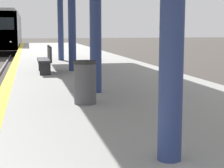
# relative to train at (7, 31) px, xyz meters

# --- Properties ---
(train) EXTENTS (2.82, 19.13, 4.22)m
(train) POSITION_rel_train_xyz_m (0.00, 0.00, 0.00)
(train) COLOR black
(train) RESTS_ON ground
(trash_bin) EXTENTS (0.47, 0.47, 0.87)m
(trash_bin) POSITION_rel_train_xyz_m (3.34, -35.35, -0.81)
(trash_bin) COLOR #4C4C51
(trash_bin) RESTS_ON platform_right
(bench) EXTENTS (0.44, 1.70, 0.92)m
(bench) POSITION_rel_train_xyz_m (2.83, -29.72, -0.76)
(bench) COLOR #28282D
(bench) RESTS_ON platform_right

